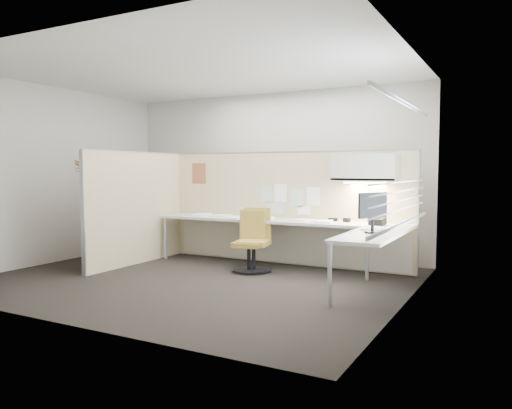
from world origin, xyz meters
The scene contains 28 objects.
floor centered at (0.00, 0.00, -0.01)m, with size 5.50×4.50×0.01m, color black.
ceiling centered at (0.00, 0.00, 2.80)m, with size 5.50×4.50×0.01m, color white.
wall_back centered at (0.00, 2.25, 1.40)m, with size 5.50×0.02×2.80m, color beige.
wall_front centered at (0.00, -2.25, 1.40)m, with size 5.50×0.02×2.80m, color beige.
wall_left centered at (-2.75, 0.00, 1.40)m, with size 0.02×4.50×2.80m, color beige.
wall_right centered at (2.75, 0.00, 1.40)m, with size 0.02×4.50×2.80m, color beige.
window_pane centered at (2.73, 0.00, 1.55)m, with size 0.01×2.80×1.30m, color #9BA7B4.
partition_back centered at (0.55, 1.60, 0.88)m, with size 4.10×0.06×1.75m, color beige.
partition_left centered at (-1.50, 0.50, 0.88)m, with size 0.06×2.20×1.75m, color beige.
desk centered at (0.93, 1.13, 0.60)m, with size 4.00×2.07×0.73m.
overhead_bin centered at (1.90, 1.39, 1.51)m, with size 0.90×0.36×0.38m, color beige.
task_light_strip centered at (1.90, 1.39, 1.30)m, with size 0.60×0.06×0.02m, color #FFEABF.
pinned_papers centered at (0.63, 1.57, 1.03)m, with size 1.01×0.00×0.47m.
poster centered at (-1.05, 1.57, 1.42)m, with size 0.28×0.00×0.35m, color #DA591B.
chair_left centered at (0.43, 0.85, 0.43)m, with size 0.50×0.51×0.91m.
chair_right centered at (0.38, 0.80, 0.41)m, with size 0.48×0.49×0.87m.
monitor centered at (2.30, 0.33, 1.01)m, with size 0.24×0.42×0.48m.
phone centered at (2.12, 1.23, 0.78)m, with size 0.23×0.22×0.12m.
stapler centered at (1.42, 1.41, 0.76)m, with size 0.14×0.04×0.05m, color black.
tape_dispenser centered at (1.64, 1.39, 0.76)m, with size 0.10×0.06×0.06m, color black.
coat_hook centered at (-1.58, -0.42, 1.41)m, with size 0.18×0.48×1.42m.
paper_stack_0 centered at (-0.76, 1.24, 0.75)m, with size 0.23×0.30×0.03m, color white.
paper_stack_1 centered at (-0.44, 1.32, 0.74)m, with size 0.23×0.30×0.02m, color white.
paper_stack_2 centered at (0.43, 1.17, 0.75)m, with size 0.23×0.30×0.03m, color white.
paper_stack_3 centered at (0.99, 1.34, 0.74)m, with size 0.23×0.30×0.01m, color white.
paper_stack_4 centered at (1.37, 1.18, 0.74)m, with size 0.23×0.30×0.03m, color white.
paper_stack_5 centered at (2.19, 0.65, 0.74)m, with size 0.23×0.30×0.02m, color white.
paper_stack_6 centered at (-0.10, 1.17, 0.74)m, with size 0.23×0.30×0.02m, color white.
Camera 1 is at (3.86, -5.52, 1.48)m, focal length 35.00 mm.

